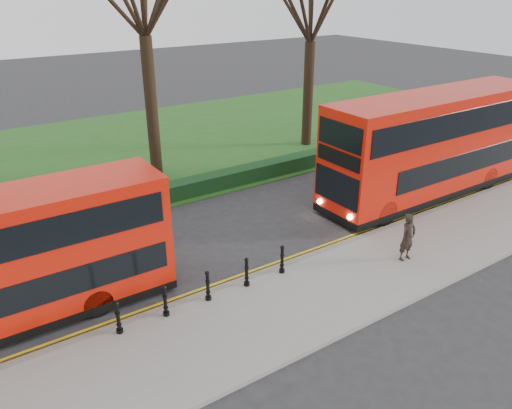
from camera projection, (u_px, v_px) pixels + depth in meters
ground at (220, 273)px, 17.57m from camera, size 120.00×120.00×0.00m
pavement at (270, 315)px, 15.27m from camera, size 60.00×4.00×0.15m
kerb at (235, 284)px, 16.78m from camera, size 60.00×0.25×0.16m
grass_verge at (90, 157)px, 28.90m from camera, size 60.00×18.00×0.06m
hedge at (145, 198)px, 22.55m from camera, size 60.00×0.90×0.80m
yellow_line_outer at (231, 282)px, 17.04m from camera, size 60.00×0.10×0.01m
yellow_line_inner at (228, 279)px, 17.19m from camera, size 60.00×0.10×0.01m
tree_right at (312, 4)px, 27.86m from camera, size 7.20×7.20×11.25m
bollard_row at (208, 286)px, 15.66m from camera, size 5.97×0.15×1.00m
bus_rear at (434, 145)px, 23.14m from camera, size 12.08×2.77×4.81m
pedestrian at (408, 237)px, 17.80m from camera, size 0.66×0.44×1.79m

